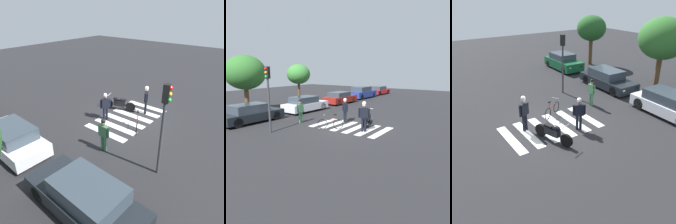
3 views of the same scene
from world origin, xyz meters
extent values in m
plane|color=#232326|center=(0.00, 0.00, 0.00)|extent=(60.00, 60.00, 0.00)
cylinder|color=black|center=(1.97, -0.37, 0.32)|extent=(0.65, 0.33, 0.64)
cylinder|color=black|center=(0.47, -0.87, 0.32)|extent=(0.65, 0.33, 0.64)
cube|color=black|center=(1.17, -0.64, 0.50)|extent=(0.85, 0.52, 0.36)
ellipsoid|color=black|center=(1.39, -0.57, 0.77)|extent=(0.53, 0.38, 0.24)
cube|color=black|center=(0.98, -0.70, 0.74)|extent=(0.49, 0.37, 0.12)
cylinder|color=#A5A5AD|center=(1.89, -0.40, 1.02)|extent=(0.23, 0.60, 0.04)
torus|color=black|center=(-1.42, 1.21, 0.33)|extent=(0.37, 0.59, 0.66)
torus|color=black|center=(-0.91, 0.34, 0.33)|extent=(0.37, 0.59, 0.66)
cylinder|color=maroon|center=(-1.16, 0.78, 0.61)|extent=(0.43, 0.70, 0.04)
cylinder|color=maroon|center=(-1.01, 0.52, 0.78)|extent=(0.04, 0.04, 0.34)
cube|color=black|center=(-1.01, 0.52, 0.96)|extent=(0.19, 0.22, 0.06)
cylinder|color=#99999E|center=(-1.37, 1.13, 0.93)|extent=(0.41, 0.26, 0.03)
cylinder|color=black|center=(-0.42, -1.35, 0.44)|extent=(0.14, 0.14, 0.88)
cylinder|color=black|center=(-0.50, -1.19, 0.44)|extent=(0.14, 0.14, 0.88)
cube|color=black|center=(-0.46, -1.27, 1.19)|extent=(0.40, 0.55, 0.62)
sphere|color=tan|center=(-0.46, -1.27, 1.66)|extent=(0.24, 0.24, 0.24)
cylinder|color=black|center=(-0.33, -1.55, 1.19)|extent=(0.09, 0.09, 0.59)
cylinder|color=black|center=(-0.60, -1.00, 1.19)|extent=(0.09, 0.09, 0.59)
sphere|color=white|center=(-0.46, -1.27, 1.77)|extent=(0.25, 0.25, 0.25)
cylinder|color=black|center=(1.02, 1.14, 0.41)|extent=(0.14, 0.14, 0.82)
cylinder|color=black|center=(0.94, 0.99, 0.41)|extent=(0.14, 0.14, 0.82)
cube|color=black|center=(0.98, 1.06, 1.11)|extent=(0.41, 0.51, 0.58)
sphere|color=#8C664C|center=(0.98, 1.06, 1.55)|extent=(0.22, 0.22, 0.22)
cylinder|color=black|center=(1.12, 1.32, 1.11)|extent=(0.09, 0.09, 0.55)
cylinder|color=black|center=(0.84, 0.81, 1.11)|extent=(0.09, 0.09, 0.55)
sphere|color=white|center=(0.98, 1.06, 1.65)|extent=(0.23, 0.23, 0.23)
cylinder|color=#3F724C|center=(-1.13, 3.53, 0.40)|extent=(0.14, 0.14, 0.80)
cylinder|color=#3F724C|center=(-0.95, 3.53, 0.40)|extent=(0.14, 0.14, 0.80)
cube|color=#3F724C|center=(-1.04, 3.53, 1.08)|extent=(0.47, 0.21, 0.57)
sphere|color=#8C664C|center=(-1.04, 3.53, 1.52)|extent=(0.22, 0.22, 0.22)
cylinder|color=#3F724C|center=(-1.33, 3.52, 1.08)|extent=(0.09, 0.09, 0.54)
cylinder|color=#3F724C|center=(-0.76, 3.54, 1.08)|extent=(0.09, 0.09, 0.54)
sphere|color=black|center=(-1.04, 3.53, 1.61)|extent=(0.23, 0.23, 0.23)
cube|color=silver|center=(0.00, -2.25, 0.00)|extent=(2.90, 0.45, 0.01)
cube|color=silver|center=(0.00, -1.35, 0.00)|extent=(2.90, 0.45, 0.01)
cube|color=silver|center=(0.00, -0.45, 0.00)|extent=(2.90, 0.45, 0.01)
cube|color=silver|center=(0.00, 0.45, 0.00)|extent=(2.90, 0.45, 0.01)
cube|color=silver|center=(0.00, 1.35, 0.00)|extent=(2.90, 0.45, 0.01)
cube|color=silver|center=(0.00, 2.25, 0.00)|extent=(2.90, 0.45, 0.01)
cylinder|color=black|center=(-7.45, 7.42, 0.31)|extent=(0.62, 0.24, 0.61)
cylinder|color=black|center=(-7.50, 5.84, 0.31)|extent=(0.62, 0.24, 0.61)
cylinder|color=black|center=(-10.17, 7.50, 0.31)|extent=(0.62, 0.24, 0.61)
cylinder|color=black|center=(-10.21, 5.92, 0.31)|extent=(0.62, 0.24, 0.61)
cube|color=#14512D|center=(-8.83, 6.67, 0.54)|extent=(4.05, 1.92, 0.74)
cube|color=#333D47|center=(-9.03, 6.68, 1.18)|extent=(2.20, 1.65, 0.53)
cube|color=#F2EDCC|center=(-6.86, 7.19, 0.65)|extent=(0.09, 0.20, 0.12)
cube|color=#F2EDCC|center=(-6.89, 6.04, 0.65)|extent=(0.09, 0.20, 0.12)
cylinder|color=black|center=(-1.32, 7.37, 0.34)|extent=(0.68, 0.24, 0.68)
cylinder|color=black|center=(-1.37, 5.78, 0.34)|extent=(0.68, 0.24, 0.68)
cylinder|color=black|center=(-4.40, 7.46, 0.34)|extent=(0.68, 0.24, 0.68)
cylinder|color=black|center=(-4.45, 5.87, 0.34)|extent=(0.68, 0.24, 0.68)
cube|color=black|center=(-2.88, 6.62, 0.48)|extent=(4.59, 1.95, 0.59)
cube|color=#333D47|center=(-3.11, 6.63, 1.07)|extent=(2.50, 1.67, 0.58)
cube|color=#F2EDCC|center=(-0.64, 7.13, 0.57)|extent=(0.09, 0.20, 0.12)
cube|color=#F2EDCC|center=(-0.68, 5.97, 0.57)|extent=(0.09, 0.20, 0.12)
cylinder|color=black|center=(1.05, 7.14, 0.36)|extent=(0.72, 0.24, 0.72)
cylinder|color=black|center=(1.00, 5.58, 0.36)|extent=(0.72, 0.24, 0.72)
cube|color=silver|center=(2.49, 6.32, 0.51)|extent=(4.34, 1.91, 0.62)
cube|color=#333D47|center=(2.27, 6.32, 1.09)|extent=(2.36, 1.64, 0.56)
cylinder|color=#38383D|center=(-3.89, 3.31, 1.63)|extent=(0.12, 0.12, 3.27)
cube|color=black|center=(-3.89, 3.31, 3.62)|extent=(0.30, 0.30, 0.70)
sphere|color=red|center=(-4.01, 3.27, 3.85)|extent=(0.16, 0.16, 0.16)
sphere|color=orange|center=(-4.01, 3.27, 3.62)|extent=(0.16, 0.16, 0.16)
sphere|color=green|center=(-4.01, 3.27, 3.39)|extent=(0.16, 0.16, 0.16)
cylinder|color=brown|center=(-8.87, 9.82, 1.19)|extent=(0.35, 0.35, 2.38)
ellipsoid|color=#235623|center=(-8.87, 9.82, 3.40)|extent=(2.72, 2.72, 2.31)
cylinder|color=brown|center=(-1.08, 9.82, 1.12)|extent=(0.38, 0.38, 2.23)
ellipsoid|color=#2D6628|center=(-1.08, 9.82, 3.52)|extent=(3.42, 3.42, 2.91)
camera|label=1|loc=(-7.02, 10.17, 6.45)|focal=35.16mm
camera|label=2|loc=(-12.56, -7.79, 3.87)|focal=36.60mm
camera|label=3|loc=(10.08, -5.93, 6.45)|focal=40.55mm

